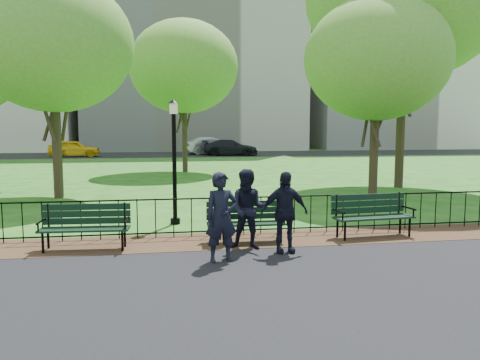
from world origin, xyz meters
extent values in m
plane|color=#205917|center=(0.00, 0.00, 0.00)|extent=(120.00, 120.00, 0.00)
cube|color=black|center=(0.00, -3.40, 0.01)|extent=(60.00, 9.20, 0.01)
cube|color=#3C2518|center=(0.00, 1.50, 0.01)|extent=(60.00, 1.60, 0.01)
cube|color=black|center=(0.00, 35.00, 0.01)|extent=(70.00, 9.00, 0.01)
cylinder|color=black|center=(0.00, 2.00, 0.88)|extent=(24.00, 0.04, 0.04)
cylinder|color=black|center=(0.00, 2.00, 0.12)|extent=(24.00, 0.04, 0.04)
cylinder|color=black|center=(0.00, 2.00, 0.45)|extent=(0.02, 0.02, 0.90)
cube|color=beige|center=(2.00, 48.00, 15.00)|extent=(24.00, 15.00, 30.00)
cube|color=white|center=(26.00, 48.00, 12.00)|extent=(20.00, 15.00, 24.00)
cube|color=black|center=(0.13, 1.27, 0.42)|extent=(1.70, 0.51, 0.04)
cube|color=black|center=(0.14, 1.52, 0.74)|extent=(1.68, 0.09, 0.42)
cylinder|color=black|center=(-0.61, 1.13, 0.21)|extent=(0.05, 0.05, 0.42)
cylinder|color=black|center=(0.85, 1.08, 0.21)|extent=(0.05, 0.05, 0.42)
cylinder|color=black|center=(-0.59, 1.47, 0.21)|extent=(0.05, 0.05, 0.42)
cylinder|color=black|center=(0.86, 1.42, 0.21)|extent=(0.05, 0.05, 0.42)
cylinder|color=black|center=(-0.67, 1.30, 0.59)|extent=(0.06, 0.52, 0.04)
cylinder|color=black|center=(0.92, 1.25, 0.59)|extent=(0.06, 0.52, 0.04)
ellipsoid|color=black|center=(-0.42, 1.20, 0.66)|extent=(0.42, 0.30, 0.45)
cube|color=black|center=(-3.19, 1.15, 0.44)|extent=(1.79, 0.57, 0.04)
cube|color=black|center=(-3.18, 1.41, 0.78)|extent=(1.76, 0.14, 0.44)
cylinder|color=black|center=(-3.97, 1.02, 0.22)|extent=(0.05, 0.05, 0.44)
cylinder|color=black|center=(-2.44, 0.93, 0.22)|extent=(0.05, 0.05, 0.44)
cylinder|color=black|center=(-3.94, 1.38, 0.22)|extent=(0.05, 0.05, 0.44)
cylinder|color=black|center=(-2.42, 1.29, 0.22)|extent=(0.05, 0.05, 0.44)
cylinder|color=black|center=(-4.02, 1.20, 0.62)|extent=(0.07, 0.55, 0.04)
cylinder|color=black|center=(-2.36, 1.10, 0.62)|extent=(0.07, 0.55, 0.04)
cube|color=black|center=(3.05, 1.29, 0.46)|extent=(1.88, 0.65, 0.04)
cube|color=black|center=(3.03, 1.56, 0.81)|extent=(1.84, 0.20, 0.46)
cylinder|color=black|center=(2.27, 1.04, 0.23)|extent=(0.05, 0.05, 0.46)
cylinder|color=black|center=(3.86, 1.18, 0.23)|extent=(0.05, 0.05, 0.46)
cylinder|color=black|center=(2.24, 1.41, 0.23)|extent=(0.05, 0.05, 0.46)
cylinder|color=black|center=(3.83, 1.55, 0.23)|extent=(0.05, 0.05, 0.46)
cylinder|color=black|center=(2.18, 1.22, 0.64)|extent=(0.09, 0.57, 0.04)
cylinder|color=black|center=(3.92, 1.37, 0.64)|extent=(0.09, 0.57, 0.04)
cylinder|color=black|center=(-1.33, 3.53, 0.07)|extent=(0.25, 0.25, 0.14)
cylinder|color=black|center=(-1.33, 3.53, 1.43)|extent=(0.11, 0.11, 2.86)
cube|color=beige|center=(-1.33, 3.53, 2.95)|extent=(0.20, 0.20, 0.27)
cone|color=black|center=(-1.33, 3.53, 3.13)|extent=(0.29, 0.29, 0.11)
cylinder|color=#2D2116|center=(-5.28, 8.76, 1.63)|extent=(0.33, 0.33, 3.26)
ellipsoid|color=olive|center=(-5.28, 8.76, 5.33)|extent=(5.50, 5.50, 4.67)
cylinder|color=#2D2116|center=(5.67, 6.96, 1.47)|extent=(0.30, 0.30, 2.95)
ellipsoid|color=olive|center=(5.67, 6.96, 4.81)|extent=(4.97, 4.97, 4.22)
cylinder|color=#2D2116|center=(8.02, 9.55, 2.36)|extent=(0.36, 0.36, 4.72)
cylinder|color=#2D2116|center=(-0.43, 17.77, 1.77)|extent=(0.30, 0.30, 3.54)
ellipsoid|color=olive|center=(-0.43, 17.77, 5.78)|extent=(5.96, 5.96, 5.07)
imported|color=black|center=(-0.57, -0.07, 0.84)|extent=(0.66, 0.48, 1.65)
imported|color=black|center=(0.08, 0.74, 0.83)|extent=(0.88, 0.63, 1.63)
imported|color=black|center=(0.73, 0.37, 0.82)|extent=(0.95, 0.40, 1.61)
imported|color=yellow|center=(-9.06, 32.75, 0.72)|extent=(4.31, 2.06, 1.42)
imported|color=#AAACB1|center=(2.61, 34.80, 0.80)|extent=(5.08, 2.93, 1.58)
imported|color=black|center=(4.25, 32.60, 0.71)|extent=(5.12, 2.96, 1.40)
camera|label=1|loc=(-1.59, -8.43, 2.47)|focal=35.00mm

